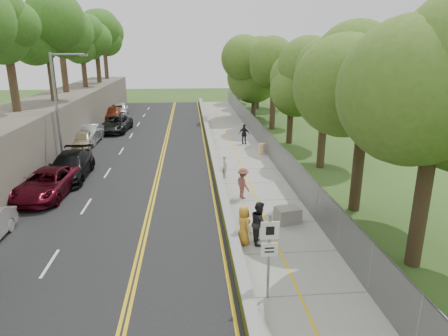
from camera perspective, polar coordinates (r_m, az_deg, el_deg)
ground at (r=16.97m, az=0.67°, el=-12.51°), size 140.00×140.00×0.00m
road at (r=31.10m, az=-12.04°, el=1.04°), size 11.20×66.00×0.04m
sidewalk at (r=31.11m, az=2.65°, el=1.42°), size 4.20×66.00×0.05m
jersey_barrier at (r=30.82m, az=-1.59°, el=1.81°), size 0.42×66.00×0.60m
rock_embankment at (r=32.67m, az=-26.52°, el=3.96°), size 5.00×66.00×4.00m
chainlink_fence at (r=31.21m, az=6.50°, el=3.22°), size 0.04×66.00×2.00m
trees_embankment at (r=31.94m, az=-27.74°, el=19.00°), size 6.40×66.00×13.00m
trees_fenceside at (r=30.92m, az=11.29°, el=14.14°), size 7.00×66.00×14.00m
streetlight at (r=30.31m, az=-22.45°, el=8.66°), size 2.52×0.22×8.00m
signpost at (r=13.56m, az=6.49°, el=-11.26°), size 0.62×0.09×3.10m
construction_barrel at (r=32.20m, az=5.36°, el=2.74°), size 0.53×0.53×0.87m
concrete_block at (r=19.95m, az=9.07°, el=-6.65°), size 1.31×1.10×0.76m
car_2 at (r=25.12m, az=-24.01°, el=-2.04°), size 2.96×5.69×1.53m
car_3 at (r=27.92m, az=-21.11°, el=0.26°), size 2.43×5.77×1.66m
car_4 at (r=36.07m, az=-19.55°, el=3.86°), size 1.89×4.41×1.49m
car_5 at (r=37.71m, az=-18.82°, el=4.60°), size 1.85×5.04×1.65m
car_6 at (r=42.17m, az=-15.25°, el=6.07°), size 3.02×5.77×1.55m
car_7 at (r=49.32m, az=-15.66°, el=7.47°), size 2.00×4.92×1.43m
car_8 at (r=52.13m, az=-14.68°, el=8.15°), size 2.34×4.97×1.64m
painter_0 at (r=17.51m, az=2.83°, el=-8.12°), size 0.86×1.02×1.76m
painter_1 at (r=26.21m, az=0.11°, el=0.25°), size 0.47×0.62×1.53m
painter_2 at (r=17.58m, az=5.08°, el=-7.79°), size 0.73×0.93×1.92m
painter_3 at (r=22.62m, az=2.74°, el=-2.18°), size 1.03×1.31×1.78m
person_far at (r=35.41m, az=2.93°, el=4.85°), size 1.13×0.83×1.78m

